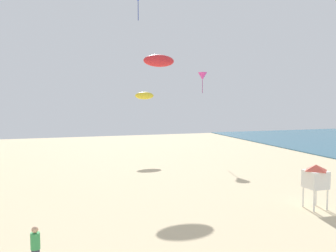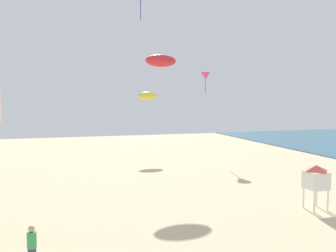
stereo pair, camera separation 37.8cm
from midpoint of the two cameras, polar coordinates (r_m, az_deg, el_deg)
name	(u,v)px [view 1 (the left image)]	position (r m, az deg, el deg)	size (l,w,h in m)	color
kite_flyer	(35,246)	(14.00, -22.09, -18.10)	(0.34, 0.34, 1.64)	#383D4C
lifeguard_stand	(316,177)	(21.24, 23.03, -7.85)	(1.10, 1.10, 2.55)	white
kite_magenta_delta	(202,76)	(41.12, 5.53, 8.31)	(1.09, 1.09, 2.48)	#DB3D9E
kite_yellow_parafoil	(144,96)	(40.57, -4.24, 5.09)	(2.24, 0.62, 0.87)	yellow
kite_red_parafoil	(159,61)	(31.49, -1.90, 10.86)	(2.87, 0.80, 1.12)	red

